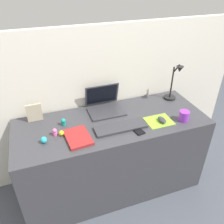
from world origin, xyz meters
TOP-DOWN VIEW (x-y plane):
  - ground_plane at (0.00, 0.00)m, footprint 6.00×6.00m
  - back_wall at (0.00, 0.34)m, footprint 2.77×0.05m
  - desk at (0.00, 0.00)m, footprint 1.57×0.61m
  - laptop at (-0.00, 0.20)m, footprint 0.30×0.26m
  - keyboard at (0.03, -0.11)m, footprint 0.41×0.13m
  - mousepad at (0.36, -0.13)m, footprint 0.21×0.17m
  - mouse at (0.38, -0.14)m, footprint 0.06×0.10m
  - cell_phone at (0.14, -0.18)m, footprint 0.08×0.14m
  - desk_lamp at (0.65, 0.14)m, footprint 0.11×0.17m
  - notebook_pad at (-0.31, -0.12)m, footprint 0.19×0.25m
  - picture_frame at (-0.58, 0.22)m, footprint 0.12×0.02m
  - coffee_mug at (0.55, -0.18)m, footprint 0.08×0.08m
  - toy_figurine_teal at (-0.38, 0.08)m, footprint 0.04×0.04m
  - toy_figurine_yellow at (-0.42, -0.05)m, footprint 0.04×0.04m
  - toy_figurine_cyan at (-0.55, -0.09)m, footprint 0.04×0.04m
  - toy_figurine_pink at (-0.46, -0.03)m, footprint 0.03×0.03m

SIDE VIEW (x-z plane):
  - ground_plane at x=0.00m, z-range 0.00..0.00m
  - desk at x=0.00m, z-range 0.00..0.74m
  - back_wall at x=0.00m, z-range 0.00..1.43m
  - mousepad at x=0.36m, z-range 0.74..0.74m
  - cell_phone at x=0.14m, z-range 0.74..0.75m
  - keyboard at x=0.03m, z-range 0.74..0.76m
  - notebook_pad at x=-0.31m, z-range 0.74..0.76m
  - toy_figurine_yellow at x=-0.42m, z-range 0.74..0.78m
  - mouse at x=0.38m, z-range 0.74..0.78m
  - toy_figurine_cyan at x=-0.55m, z-range 0.74..0.79m
  - toy_figurine_pink at x=-0.46m, z-range 0.74..0.80m
  - toy_figurine_teal at x=-0.38m, z-range 0.74..0.80m
  - coffee_mug at x=0.55m, z-range 0.74..0.83m
  - laptop at x=0.00m, z-range 0.69..0.90m
  - picture_frame at x=-0.58m, z-range 0.74..0.89m
  - desk_lamp at x=0.65m, z-range 0.73..1.09m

